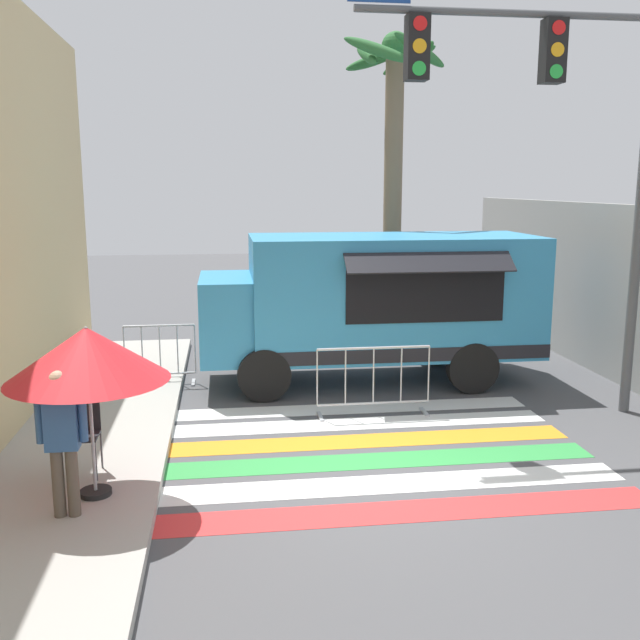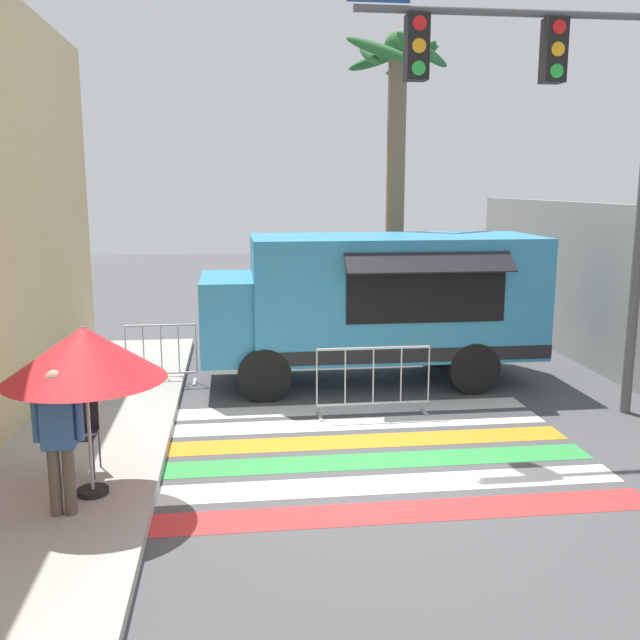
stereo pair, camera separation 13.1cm
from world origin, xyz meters
The scene contains 10 objects.
ground_plane centered at (0.00, 0.00, 0.00)m, with size 60.00×60.00×0.00m, color #4C4C4F.
crosswalk_painted centered at (0.00, 0.91, 0.00)m, with size 6.40×4.36×0.01m.
food_truck centered at (0.88, 4.44, 1.55)m, with size 6.14×2.66×2.72m.
traffic_signal_pole centered at (3.21, 2.08, 4.66)m, with size 4.71×0.29×6.50m.
patio_umbrella centered at (-3.25, -0.38, 1.79)m, with size 1.80×1.80×1.97m.
folding_chair centered at (-3.50, 0.32, 0.73)m, with size 0.42×0.42×0.97m.
vendor_person centered at (-3.46, -0.87, 1.05)m, with size 0.53×0.21×1.61m.
barricade_front centered at (0.58, 2.42, 0.55)m, with size 1.83×0.44×1.13m.
barricade_side centered at (-2.94, 4.71, 0.53)m, with size 1.30×0.44×1.13m.
palm_tree centered at (1.98, 7.25, 4.49)m, with size 2.31×2.40×6.83m.
Camera 1 is at (-1.72, -8.30, 3.64)m, focal length 40.00 mm.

